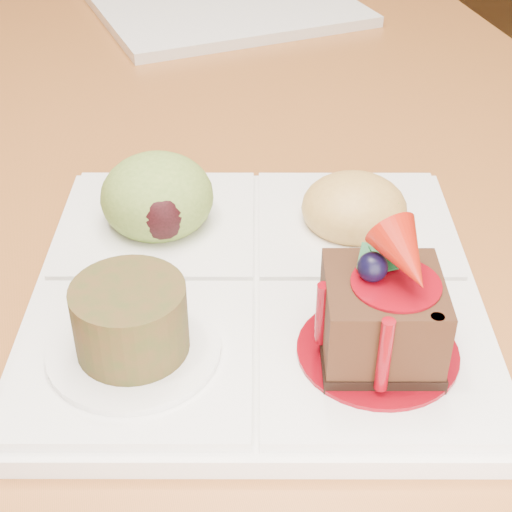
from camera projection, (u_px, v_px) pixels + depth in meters
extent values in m
cube|color=#9B5328|center=(49.00, 108.00, 0.76)|extent=(1.00, 1.80, 0.04)
cylinder|color=#9B5328|center=(272.00, 85.00, 1.72)|extent=(0.06, 0.06, 0.71)
cylinder|color=black|center=(431.00, 434.00, 1.11)|extent=(0.03, 0.03, 0.41)
cube|color=white|center=(256.00, 294.00, 0.48)|extent=(0.33, 0.33, 0.01)
cube|color=white|center=(377.00, 357.00, 0.43)|extent=(0.15, 0.15, 0.01)
cube|color=white|center=(135.00, 356.00, 0.43)|extent=(0.15, 0.15, 0.01)
cube|color=white|center=(159.00, 223.00, 0.53)|extent=(0.15, 0.15, 0.01)
cube|color=white|center=(353.00, 223.00, 0.53)|extent=(0.15, 0.15, 0.01)
cylinder|color=maroon|center=(377.00, 351.00, 0.42)|extent=(0.09, 0.09, 0.00)
cube|color=black|center=(378.00, 347.00, 0.42)|extent=(0.08, 0.08, 0.01)
cube|color=#3A2210|center=(382.00, 313.00, 0.41)|extent=(0.07, 0.07, 0.04)
cylinder|color=maroon|center=(386.00, 281.00, 0.40)|extent=(0.05, 0.05, 0.00)
sphere|color=black|center=(373.00, 267.00, 0.39)|extent=(0.02, 0.02, 0.02)
cone|color=#961509|center=(406.00, 258.00, 0.38)|extent=(0.04, 0.05, 0.04)
cube|color=#10421D|center=(384.00, 257.00, 0.40)|extent=(0.01, 0.02, 0.01)
cube|color=#10421D|center=(369.00, 257.00, 0.40)|extent=(0.02, 0.02, 0.01)
cylinder|color=maroon|center=(384.00, 355.00, 0.38)|extent=(0.01, 0.01, 0.04)
cylinder|color=maroon|center=(432.00, 347.00, 0.39)|extent=(0.01, 0.01, 0.04)
cylinder|color=maroon|center=(322.00, 314.00, 0.41)|extent=(0.01, 0.01, 0.04)
cylinder|color=white|center=(134.00, 350.00, 0.42)|extent=(0.09, 0.09, 0.00)
cylinder|color=#4F2D16|center=(130.00, 319.00, 0.41)|extent=(0.06, 0.06, 0.04)
cylinder|color=#45290E|center=(128.00, 298.00, 0.40)|extent=(0.05, 0.05, 0.00)
ellipsoid|color=olive|center=(157.00, 197.00, 0.52)|extent=(0.08, 0.08, 0.06)
ellipsoid|color=black|center=(162.00, 216.00, 0.50)|extent=(0.04, 0.03, 0.03)
ellipsoid|color=gold|center=(354.00, 208.00, 0.52)|extent=(0.07, 0.07, 0.04)
cube|color=#D3640F|center=(369.00, 199.00, 0.53)|extent=(0.02, 0.02, 0.02)
cube|color=#346816|center=(352.00, 187.00, 0.54)|extent=(0.02, 0.02, 0.02)
cube|color=#D3640F|center=(339.00, 199.00, 0.53)|extent=(0.02, 0.02, 0.02)
cube|color=#346816|center=(333.00, 207.00, 0.51)|extent=(0.02, 0.02, 0.01)
cube|color=#D3640F|center=(358.00, 219.00, 0.51)|extent=(0.02, 0.02, 0.02)
cube|color=#346816|center=(382.00, 208.00, 0.51)|extent=(0.02, 0.02, 0.01)
cube|color=white|center=(218.00, 0.00, 0.95)|extent=(0.33, 0.33, 0.01)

